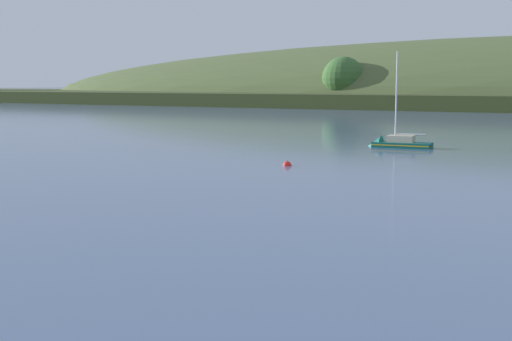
# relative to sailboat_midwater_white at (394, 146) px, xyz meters

# --- Properties ---
(sailboat_midwater_white) EXTENTS (7.09, 3.03, 11.43)m
(sailboat_midwater_white) POSITION_rel_sailboat_midwater_white_xyz_m (0.00, 0.00, 0.00)
(sailboat_midwater_white) COLOR #0F564C
(sailboat_midwater_white) RESTS_ON ground
(mooring_buoy_midchannel) EXTENTS (0.74, 0.74, 0.82)m
(mooring_buoy_midchannel) POSITION_rel_sailboat_midwater_white_xyz_m (-2.48, -20.21, -0.17)
(mooring_buoy_midchannel) COLOR red
(mooring_buoy_midchannel) RESTS_ON ground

